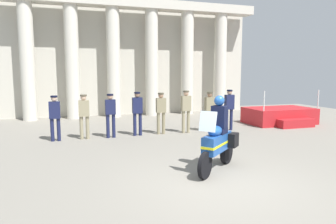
# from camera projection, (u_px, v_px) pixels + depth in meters

# --- Properties ---
(ground_plane) EXTENTS (28.58, 28.58, 0.00)m
(ground_plane) POSITION_uv_depth(u_px,v_px,m) (222.00, 183.00, 6.87)
(ground_plane) COLOR gray
(colonnade_backdrop) EXTENTS (14.91, 1.58, 6.63)m
(colonnade_backdrop) POSITION_uv_depth(u_px,v_px,m) (131.00, 54.00, 17.64)
(colonnade_backdrop) COLOR beige
(colonnade_backdrop) RESTS_ON ground_plane
(reviewing_stand) EXTENTS (3.16, 2.40, 1.67)m
(reviewing_stand) POSITION_uv_depth(u_px,v_px,m) (280.00, 116.00, 14.89)
(reviewing_stand) COLOR #B21E23
(reviewing_stand) RESTS_ON ground_plane
(officer_in_row_0) EXTENTS (0.38, 0.24, 1.66)m
(officer_in_row_0) POSITION_uv_depth(u_px,v_px,m) (55.00, 114.00, 10.97)
(officer_in_row_0) COLOR #191E42
(officer_in_row_0) RESTS_ON ground_plane
(officer_in_row_1) EXTENTS (0.38, 0.24, 1.67)m
(officer_in_row_1) POSITION_uv_depth(u_px,v_px,m) (84.00, 113.00, 11.31)
(officer_in_row_1) COLOR gray
(officer_in_row_1) RESTS_ON ground_plane
(officer_in_row_2) EXTENTS (0.38, 0.24, 1.68)m
(officer_in_row_2) POSITION_uv_depth(u_px,v_px,m) (110.00, 112.00, 11.55)
(officer_in_row_2) COLOR #191E42
(officer_in_row_2) RESTS_ON ground_plane
(officer_in_row_3) EXTENTS (0.38, 0.24, 1.73)m
(officer_in_row_3) POSITION_uv_depth(u_px,v_px,m) (137.00, 110.00, 11.95)
(officer_in_row_3) COLOR #191E42
(officer_in_row_3) RESTS_ON ground_plane
(officer_in_row_4) EXTENTS (0.38, 0.24, 1.68)m
(officer_in_row_4) POSITION_uv_depth(u_px,v_px,m) (161.00, 110.00, 12.26)
(officer_in_row_4) COLOR #847A5B
(officer_in_row_4) RESTS_ON ground_plane
(officer_in_row_5) EXTENTS (0.38, 0.24, 1.75)m
(officer_in_row_5) POSITION_uv_depth(u_px,v_px,m) (186.00, 108.00, 12.49)
(officer_in_row_5) COLOR gray
(officer_in_row_5) RESTS_ON ground_plane
(officer_in_row_6) EXTENTS (0.38, 0.24, 1.68)m
(officer_in_row_6) POSITION_uv_depth(u_px,v_px,m) (210.00, 108.00, 12.80)
(officer_in_row_6) COLOR #847A5B
(officer_in_row_6) RESTS_ON ground_plane
(officer_in_row_7) EXTENTS (0.38, 0.24, 1.75)m
(officer_in_row_7) POSITION_uv_depth(u_px,v_px,m) (229.00, 106.00, 13.10)
(officer_in_row_7) COLOR #191E42
(officer_in_row_7) RESTS_ON ground_plane
(motorcycle_with_rider) EXTENTS (1.64, 1.48, 1.90)m
(motorcycle_with_rider) POSITION_uv_depth(u_px,v_px,m) (218.00, 139.00, 7.70)
(motorcycle_with_rider) COLOR black
(motorcycle_with_rider) RESTS_ON ground_plane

